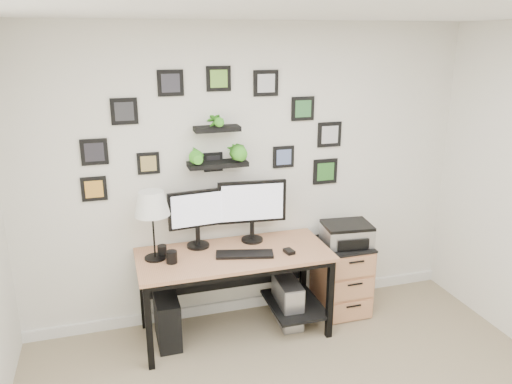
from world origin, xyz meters
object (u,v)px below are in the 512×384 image
object	(u,v)px
pc_tower_black	(167,319)
pc_tower_grey	(288,302)
desk	(237,264)
printer	(347,234)
file_cabinet	(342,276)
monitor_left	(197,214)
monitor_right	(252,206)
table_lamp	(152,205)
mug	(172,257)

from	to	relation	value
pc_tower_black	pc_tower_grey	size ratio (longest dim) A/B	0.99
desk	printer	distance (m)	1.05
file_cabinet	printer	bearing A→B (deg)	-36.38
monitor_left	monitor_right	size ratio (longest dim) A/B	0.85
table_lamp	printer	distance (m)	1.77
file_cabinet	monitor_left	bearing A→B (deg)	174.84
desk	pc_tower_black	bearing A→B (deg)	-179.14
file_cabinet	desk	bearing A→B (deg)	-176.72
monitor_left	pc_tower_grey	xyz separation A→B (m)	(0.75, -0.20, -0.84)
pc_tower_black	file_cabinet	bearing A→B (deg)	2.12
monitor_left	printer	size ratio (longest dim) A/B	1.12
mug	pc_tower_black	size ratio (longest dim) A/B	0.24
file_cabinet	monitor_right	bearing A→B (deg)	172.67
desk	file_cabinet	bearing A→B (deg)	3.28
monitor_right	pc_tower_grey	xyz separation A→B (m)	(0.27, -0.18, -0.87)
monitor_right	file_cabinet	xyz separation A→B (m)	(0.83, -0.11, -0.74)
monitor_right	pc_tower_black	world-z (taller)	monitor_right
pc_tower_black	pc_tower_grey	world-z (taller)	pc_tower_black
monitor_left	table_lamp	world-z (taller)	table_lamp
monitor_left	printer	xyz separation A→B (m)	(1.33, -0.13, -0.28)
desk	file_cabinet	size ratio (longest dim) A/B	2.39
mug	desk	bearing A→B (deg)	7.39
monitor_right	printer	xyz separation A→B (m)	(0.86, -0.12, -0.31)
desk	monitor_left	bearing A→B (deg)	149.24
monitor_left	pc_tower_grey	bearing A→B (deg)	-14.60
pc_tower_black	printer	distance (m)	1.74
monitor_left	desk	bearing A→B (deg)	-30.76
desk	printer	xyz separation A→B (m)	(1.04, 0.04, 0.14)
desk	printer	size ratio (longest dim) A/B	3.55
monitor_left	mug	size ratio (longest dim) A/B	5.05
monitor_left	pc_tower_grey	world-z (taller)	monitor_left
table_lamp	pc_tower_grey	bearing A→B (deg)	-3.15
table_lamp	desk	bearing A→B (deg)	-3.66
monitor_right	table_lamp	world-z (taller)	table_lamp
desk	mug	xyz separation A→B (m)	(-0.56, -0.07, 0.17)
monitor_right	pc_tower_black	size ratio (longest dim) A/B	1.41
pc_tower_grey	file_cabinet	size ratio (longest dim) A/B	0.63
table_lamp	mug	size ratio (longest dim) A/B	5.74
pc_tower_grey	monitor_right	bearing A→B (deg)	146.01
pc_tower_black	desk	bearing A→B (deg)	0.61
monitor_right	table_lamp	distance (m)	0.87
table_lamp	pc_tower_grey	xyz separation A→B (m)	(1.13, -0.06, -1.00)
file_cabinet	printer	size ratio (longest dim) A/B	1.49
file_cabinet	printer	xyz separation A→B (m)	(0.02, -0.02, 0.43)
printer	monitor_right	bearing A→B (deg)	171.83
pc_tower_black	printer	xyz separation A→B (m)	(1.65, 0.05, 0.56)
monitor_right	mug	world-z (taller)	monitor_right
monitor_left	file_cabinet	world-z (taller)	monitor_left
monitor_right	mug	distance (m)	0.82
monitor_left	pc_tower_grey	size ratio (longest dim) A/B	1.20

